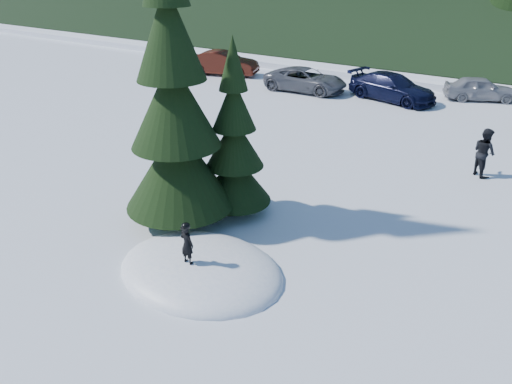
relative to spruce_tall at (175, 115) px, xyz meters
The scene contains 11 objects.
ground 4.37m from the spruce_tall, 39.29° to the right, with size 200.00×200.00×0.00m, color white.
snow_mound 4.37m from the spruce_tall, 39.29° to the right, with size 4.48×3.52×0.96m, color white.
spruce_tall is the anchor object (origin of this frame).
spruce_short 2.11m from the spruce_tall, 54.46° to the left, with size 2.20×2.20×5.37m.
child_skier 3.85m from the spruce_tall, 45.54° to the right, with size 0.38×0.25×1.03m, color black.
adult_0 11.27m from the spruce_tall, 51.91° to the left, with size 0.86×0.67×1.78m, color black.
car_0 22.58m from the spruce_tall, 132.18° to the left, with size 1.64×4.08×1.39m, color black.
car_1 20.45m from the spruce_tall, 123.44° to the left, with size 1.63×4.68×1.54m, color #3B120A.
car_2 16.88m from the spruce_tall, 105.59° to the left, with size 2.23×4.84×1.34m, color #54555D.
car_3 17.09m from the spruce_tall, 88.47° to the left, with size 2.03×4.99×1.45m, color black.
car_4 20.29m from the spruce_tall, 77.10° to the left, with size 1.53×3.80×1.29m, color gray.
Camera 1 is at (7.03, -8.05, 7.32)m, focal length 35.00 mm.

